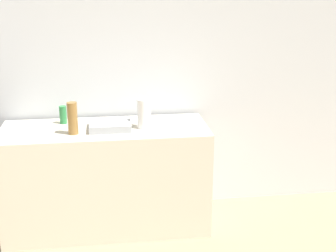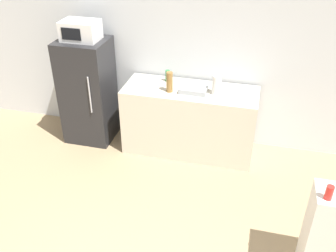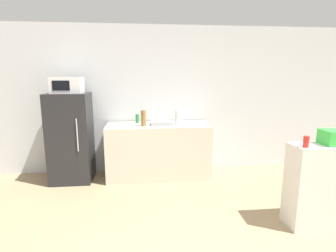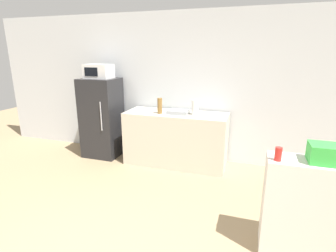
{
  "view_description": "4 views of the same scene",
  "coord_description": "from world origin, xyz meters",
  "px_view_note": "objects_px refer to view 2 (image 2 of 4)",
  "views": [
    {
      "loc": [
        -0.06,
        -0.77,
        2.13
      ],
      "look_at": [
        0.35,
        2.22,
        1.17
      ],
      "focal_mm": 50.0,
      "sensor_mm": 36.0,
      "label": 1
    },
    {
      "loc": [
        0.72,
        -1.27,
        3.02
      ],
      "look_at": [
        -0.16,
        2.14,
        0.87
      ],
      "focal_mm": 40.0,
      "sensor_mm": 36.0,
      "label": 2
    },
    {
      "loc": [
        -0.36,
        -1.34,
        1.74
      ],
      "look_at": [
        0.01,
        2.29,
        1.03
      ],
      "focal_mm": 28.0,
      "sensor_mm": 36.0,
      "label": 3
    },
    {
      "loc": [
        1.13,
        -1.16,
        1.91
      ],
      "look_at": [
        0.09,
        2.05,
        0.96
      ],
      "focal_mm": 28.0,
      "sensor_mm": 36.0,
      "label": 4
    }
  ],
  "objects_px": {
    "microwave": "(80,30)",
    "refrigerator": "(88,91)",
    "bottle_tall": "(169,82)",
    "jar": "(329,193)",
    "paper_towel_roll": "(217,85)",
    "bottle_short": "(168,76)"
  },
  "relations": [
    {
      "from": "microwave",
      "to": "bottle_short",
      "type": "bearing_deg",
      "value": 10.14
    },
    {
      "from": "microwave",
      "to": "bottle_tall",
      "type": "relative_size",
      "value": 1.78
    },
    {
      "from": "bottle_tall",
      "to": "paper_towel_roll",
      "type": "distance_m",
      "value": 0.59
    },
    {
      "from": "microwave",
      "to": "paper_towel_roll",
      "type": "distance_m",
      "value": 1.86
    },
    {
      "from": "paper_towel_roll",
      "to": "refrigerator",
      "type": "bearing_deg",
      "value": 179.29
    },
    {
      "from": "bottle_tall",
      "to": "paper_towel_roll",
      "type": "height_order",
      "value": "bottle_tall"
    },
    {
      "from": "refrigerator",
      "to": "jar",
      "type": "distance_m",
      "value": 3.43
    },
    {
      "from": "microwave",
      "to": "paper_towel_roll",
      "type": "xyz_separation_m",
      "value": [
        1.78,
        -0.02,
        -0.54
      ]
    },
    {
      "from": "bottle_tall",
      "to": "refrigerator",
      "type": "bearing_deg",
      "value": 174.97
    },
    {
      "from": "microwave",
      "to": "refrigerator",
      "type": "bearing_deg",
      "value": 70.55
    },
    {
      "from": "refrigerator",
      "to": "paper_towel_roll",
      "type": "bearing_deg",
      "value": -0.71
    },
    {
      "from": "jar",
      "to": "paper_towel_roll",
      "type": "bearing_deg",
      "value": 123.06
    },
    {
      "from": "paper_towel_roll",
      "to": "microwave",
      "type": "bearing_deg",
      "value": 179.33
    },
    {
      "from": "microwave",
      "to": "bottle_tall",
      "type": "height_order",
      "value": "microwave"
    },
    {
      "from": "microwave",
      "to": "jar",
      "type": "distance_m",
      "value": 3.46
    },
    {
      "from": "refrigerator",
      "to": "microwave",
      "type": "distance_m",
      "value": 0.86
    },
    {
      "from": "bottle_tall",
      "to": "jar",
      "type": "xyz_separation_m",
      "value": [
        1.72,
        -1.67,
        -0.01
      ]
    },
    {
      "from": "microwave",
      "to": "bottle_tall",
      "type": "distance_m",
      "value": 1.31
    },
    {
      "from": "refrigerator",
      "to": "jar",
      "type": "bearing_deg",
      "value": -31.32
    },
    {
      "from": "microwave",
      "to": "paper_towel_roll",
      "type": "height_order",
      "value": "microwave"
    },
    {
      "from": "microwave",
      "to": "bottle_tall",
      "type": "bearing_deg",
      "value": -4.97
    },
    {
      "from": "microwave",
      "to": "paper_towel_roll",
      "type": "bearing_deg",
      "value": -0.67
    }
  ]
}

